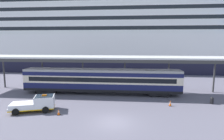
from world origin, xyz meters
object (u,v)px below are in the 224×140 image
object	(u,v)px
cruise_ship	(87,32)
quay_bollard	(212,100)
train_carriage	(101,80)
traffic_cone_near	(59,112)
service_truck	(37,103)
traffic_cone_mid	(170,103)

from	to	relation	value
cruise_ship	quay_bollard	xyz separation A→B (m)	(25.94, -38.14, -11.52)
train_carriage	cruise_ship	bearing A→B (deg)	106.08
traffic_cone_near	quay_bollard	world-z (taller)	quay_bollard
service_truck	traffic_cone_near	size ratio (longest dim) A/B	8.07
traffic_cone_mid	traffic_cone_near	bearing A→B (deg)	-162.33
train_carriage	traffic_cone_mid	size ratio (longest dim) A/B	33.15
train_carriage	traffic_cone_mid	xyz separation A→B (m)	(10.04, -5.01, -1.94)
service_truck	traffic_cone_near	xyz separation A→B (m)	(3.16, -1.04, -0.65)
cruise_ship	quay_bollard	size ratio (longest dim) A/B	180.76
traffic_cone_mid	quay_bollard	distance (m)	6.11
train_carriage	quay_bollard	distance (m)	16.47
traffic_cone_near	traffic_cone_mid	size ratio (longest dim) A/B	0.90
quay_bollard	service_truck	bearing A→B (deg)	-168.18
cruise_ship	service_truck	bearing A→B (deg)	-85.81
cruise_ship	service_truck	distance (m)	44.42
cruise_ship	quay_bollard	distance (m)	47.54
train_carriage	quay_bollard	size ratio (longest dim) A/B	26.41
cruise_ship	service_truck	world-z (taller)	cruise_ship
service_truck	traffic_cone_mid	size ratio (longest dim) A/B	7.27
train_carriage	quay_bollard	xyz separation A→B (m)	(15.97, -3.57, -1.80)
traffic_cone_near	cruise_ship	bearing A→B (deg)	98.17
train_carriage	traffic_cone_mid	distance (m)	11.39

